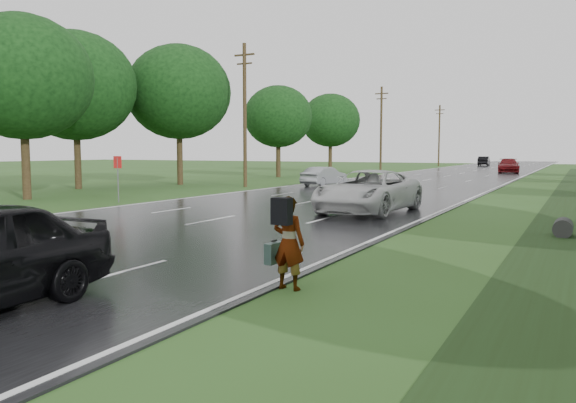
# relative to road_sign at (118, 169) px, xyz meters

# --- Properties ---
(ground) EXTENTS (220.00, 220.00, 0.00)m
(ground) POSITION_rel_road_sign_xyz_m (8.50, -12.00, -1.64)
(ground) COLOR #2D4E1C
(ground) RESTS_ON ground
(road) EXTENTS (14.00, 180.00, 0.04)m
(road) POSITION_rel_road_sign_xyz_m (8.50, 33.00, -1.62)
(road) COLOR black
(road) RESTS_ON ground
(edge_stripe_east) EXTENTS (0.12, 180.00, 0.01)m
(edge_stripe_east) POSITION_rel_road_sign_xyz_m (15.25, 33.00, -1.60)
(edge_stripe_east) COLOR silver
(edge_stripe_east) RESTS_ON road
(edge_stripe_west) EXTENTS (0.12, 180.00, 0.01)m
(edge_stripe_west) POSITION_rel_road_sign_xyz_m (1.75, 33.00, -1.60)
(edge_stripe_west) COLOR silver
(edge_stripe_west) RESTS_ON road
(center_line) EXTENTS (0.12, 180.00, 0.01)m
(center_line) POSITION_rel_road_sign_xyz_m (8.50, 33.00, -1.60)
(center_line) COLOR silver
(center_line) RESTS_ON road
(drainage_ditch) EXTENTS (2.20, 120.00, 0.56)m
(drainage_ditch) POSITION_rel_road_sign_xyz_m (20.00, 6.71, -1.61)
(drainage_ditch) COLOR black
(drainage_ditch) RESTS_ON ground
(road_sign) EXTENTS (0.50, 0.06, 2.30)m
(road_sign) POSITION_rel_road_sign_xyz_m (0.00, 0.00, 0.00)
(road_sign) COLOR slate
(road_sign) RESTS_ON ground
(utility_pole_mid) EXTENTS (1.60, 0.26, 10.00)m
(utility_pole_mid) POSITION_rel_road_sign_xyz_m (-0.70, 13.00, 3.55)
(utility_pole_mid) COLOR #352615
(utility_pole_mid) RESTS_ON ground
(utility_pole_far) EXTENTS (1.60, 0.26, 10.00)m
(utility_pole_far) POSITION_rel_road_sign_xyz_m (-0.70, 43.00, 3.55)
(utility_pole_far) COLOR #352615
(utility_pole_far) RESTS_ON ground
(utility_pole_distant) EXTENTS (1.60, 0.26, 10.00)m
(utility_pole_distant) POSITION_rel_road_sign_xyz_m (-0.70, 73.00, 3.55)
(utility_pole_distant) COLOR #352615
(utility_pole_distant) RESTS_ON ground
(tree_west_b) EXTENTS (7.20, 7.20, 9.62)m
(tree_west_b) POSITION_rel_road_sign_xyz_m (-5.50, -1.00, 4.73)
(tree_west_b) COLOR #352615
(tree_west_b) RESTS_ON ground
(tree_west_c) EXTENTS (7.80, 7.80, 10.43)m
(tree_west_c) POSITION_rel_road_sign_xyz_m (-6.50, 13.00, 5.27)
(tree_west_c) COLOR #352615
(tree_west_c) RESTS_ON ground
(tree_west_d) EXTENTS (6.60, 6.60, 8.80)m
(tree_west_d) POSITION_rel_road_sign_xyz_m (-5.70, 27.00, 4.18)
(tree_west_d) COLOR #352615
(tree_west_d) RESTS_ON ground
(tree_west_e) EXTENTS (8.00, 8.00, 10.44)m
(tree_west_e) POSITION_rel_road_sign_xyz_m (-9.50, 6.00, 5.19)
(tree_west_e) COLOR #352615
(tree_west_e) RESTS_ON ground
(tree_west_f) EXTENTS (7.00, 7.00, 9.29)m
(tree_west_f) POSITION_rel_road_sign_xyz_m (-6.30, 41.00, 4.49)
(tree_west_f) COLOR #352615
(tree_west_f) RESTS_ON ground
(pedestrian) EXTENTS (0.78, 0.72, 1.74)m
(pedestrian) POSITION_rel_road_sign_xyz_m (15.68, -11.66, -0.74)
(pedestrian) COLOR #A5998C
(pedestrian) RESTS_ON ground
(white_pickup) EXTENTS (3.17, 6.37, 1.73)m
(white_pickup) POSITION_rel_road_sign_xyz_m (12.69, 1.16, -0.73)
(white_pickup) COLOR silver
(white_pickup) RESTS_ON road
(silver_sedan) EXTENTS (2.05, 4.34, 1.37)m
(silver_sedan) POSITION_rel_road_sign_xyz_m (3.96, 16.26, -0.92)
(silver_sedan) COLOR gray
(silver_sedan) RESTS_ON road
(far_car_red) EXTENTS (2.97, 5.84, 1.62)m
(far_car_red) POSITION_rel_road_sign_xyz_m (12.89, 47.99, -0.79)
(far_car_red) COLOR maroon
(far_car_red) RESTS_ON road
(far_car_dark) EXTENTS (1.88, 4.76, 1.54)m
(far_car_dark) POSITION_rel_road_sign_xyz_m (5.69, 78.16, -0.83)
(far_car_dark) COLOR black
(far_car_dark) RESTS_ON road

